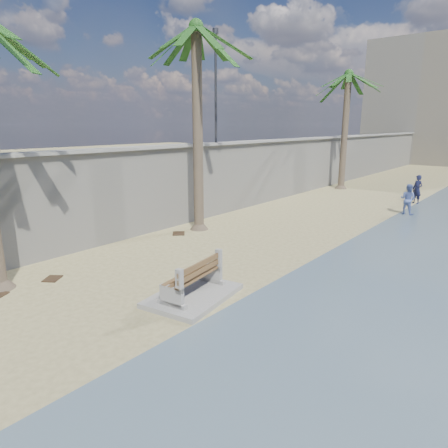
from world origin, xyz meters
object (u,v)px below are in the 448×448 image
Objects in this scene: palm_mid at (196,30)px; palm_back at (349,76)px; bench_far at (193,282)px; person_b at (408,198)px; person_a at (417,187)px.

palm_mid reaches higher than palm_back.
palm_back is (-4.69, 20.26, 7.20)m from bench_far.
palm_back is 10.90m from person_b.
palm_mid is at bearing 131.50° from bench_far.
person_a is (5.70, -2.60, -6.70)m from palm_back.
palm_mid reaches higher than person_a.
bench_far is 10.44m from palm_mid.
palm_mid is at bearing -87.66° from person_a.
person_b is at bearing -44.35° from palm_back.
palm_back reaches higher than person_b.
person_b is (6.16, 8.93, -7.19)m from palm_mid.
palm_mid is 1.05× the size of palm_back.
palm_back is at bearing 103.03° from bench_far.
palm_mid is 4.77× the size of person_a.
bench_far is 0.31× the size of palm_back.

